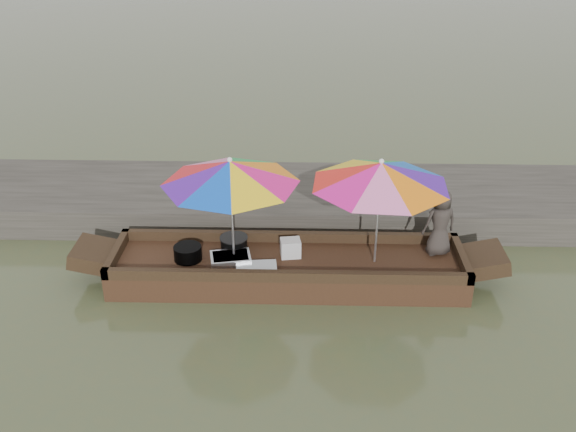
{
  "coord_description": "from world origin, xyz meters",
  "views": [
    {
      "loc": [
        0.21,
        -7.82,
        5.03
      ],
      "look_at": [
        0.0,
        0.1,
        1.0
      ],
      "focal_mm": 40.0,
      "sensor_mm": 36.0,
      "label": 1
    }
  ],
  "objects_px": {
    "tray_crayfish": "(231,258)",
    "supply_bag": "(290,248)",
    "cooking_pot": "(188,253)",
    "umbrella_bow": "(232,210)",
    "boat_hull": "(288,270)",
    "vendor": "(440,223)",
    "tray_scallop": "(256,269)",
    "charcoal_grill": "(234,244)",
    "umbrella_stern": "(378,212)"
  },
  "relations": [
    {
      "from": "tray_scallop",
      "to": "charcoal_grill",
      "type": "relative_size",
      "value": 1.45
    },
    {
      "from": "charcoal_grill",
      "to": "tray_scallop",
      "type": "bearing_deg",
      "value": -58.08
    },
    {
      "from": "cooking_pot",
      "to": "tray_scallop",
      "type": "distance_m",
      "value": 1.03
    },
    {
      "from": "supply_bag",
      "to": "umbrella_bow",
      "type": "distance_m",
      "value": 1.03
    },
    {
      "from": "cooking_pot",
      "to": "umbrella_stern",
      "type": "bearing_deg",
      "value": 0.36
    },
    {
      "from": "boat_hull",
      "to": "cooking_pot",
      "type": "relative_size",
      "value": 12.63
    },
    {
      "from": "tray_crayfish",
      "to": "supply_bag",
      "type": "xyz_separation_m",
      "value": [
        0.84,
        0.16,
        0.09
      ]
    },
    {
      "from": "cooking_pot",
      "to": "umbrella_bow",
      "type": "relative_size",
      "value": 0.21
    },
    {
      "from": "vendor",
      "to": "tray_crayfish",
      "type": "bearing_deg",
      "value": -10.36
    },
    {
      "from": "charcoal_grill",
      "to": "boat_hull",
      "type": "bearing_deg",
      "value": -20.19
    },
    {
      "from": "tray_crayfish",
      "to": "supply_bag",
      "type": "bearing_deg",
      "value": 11.06
    },
    {
      "from": "supply_bag",
      "to": "vendor",
      "type": "xyz_separation_m",
      "value": [
        2.11,
        0.14,
        0.37
      ]
    },
    {
      "from": "tray_crayfish",
      "to": "supply_bag",
      "type": "height_order",
      "value": "supply_bag"
    },
    {
      "from": "tray_scallop",
      "to": "boat_hull",
      "type": "bearing_deg",
      "value": 35.45
    },
    {
      "from": "vendor",
      "to": "charcoal_grill",
      "type": "bearing_deg",
      "value": -16.92
    },
    {
      "from": "boat_hull",
      "to": "tray_scallop",
      "type": "xyz_separation_m",
      "value": [
        -0.42,
        -0.3,
        0.21
      ]
    },
    {
      "from": "supply_bag",
      "to": "umbrella_stern",
      "type": "xyz_separation_m",
      "value": [
        1.19,
        -0.12,
        0.65
      ]
    },
    {
      "from": "tray_scallop",
      "to": "vendor",
      "type": "bearing_deg",
      "value": 12.24
    },
    {
      "from": "boat_hull",
      "to": "tray_crayfish",
      "type": "height_order",
      "value": "tray_crayfish"
    },
    {
      "from": "tray_scallop",
      "to": "umbrella_stern",
      "type": "xyz_separation_m",
      "value": [
        1.65,
        0.3,
        0.74
      ]
    },
    {
      "from": "charcoal_grill",
      "to": "vendor",
      "type": "xyz_separation_m",
      "value": [
        2.94,
        -0.04,
        0.41
      ]
    },
    {
      "from": "cooking_pot",
      "to": "tray_crayfish",
      "type": "relative_size",
      "value": 0.71
    },
    {
      "from": "vendor",
      "to": "supply_bag",
      "type": "bearing_deg",
      "value": -12.47
    },
    {
      "from": "charcoal_grill",
      "to": "umbrella_stern",
      "type": "relative_size",
      "value": 0.2
    },
    {
      "from": "tray_scallop",
      "to": "charcoal_grill",
      "type": "xyz_separation_m",
      "value": [
        -0.37,
        0.59,
        0.06
      ]
    },
    {
      "from": "tray_scallop",
      "to": "supply_bag",
      "type": "xyz_separation_m",
      "value": [
        0.46,
        0.42,
        0.1
      ]
    },
    {
      "from": "supply_bag",
      "to": "umbrella_stern",
      "type": "bearing_deg",
      "value": -5.64
    },
    {
      "from": "boat_hull",
      "to": "umbrella_bow",
      "type": "height_order",
      "value": "umbrella_bow"
    },
    {
      "from": "tray_crayfish",
      "to": "tray_scallop",
      "type": "bearing_deg",
      "value": -33.49
    },
    {
      "from": "boat_hull",
      "to": "vendor",
      "type": "relative_size",
      "value": 5.02
    },
    {
      "from": "umbrella_bow",
      "to": "vendor",
      "type": "bearing_deg",
      "value": 5.02
    },
    {
      "from": "tray_scallop",
      "to": "supply_bag",
      "type": "bearing_deg",
      "value": 42.47
    },
    {
      "from": "tray_scallop",
      "to": "umbrella_bow",
      "type": "distance_m",
      "value": 0.87
    },
    {
      "from": "tray_crayfish",
      "to": "umbrella_bow",
      "type": "xyz_separation_m",
      "value": [
        0.04,
        0.05,
        0.73
      ]
    },
    {
      "from": "vendor",
      "to": "umbrella_stern",
      "type": "height_order",
      "value": "umbrella_stern"
    },
    {
      "from": "boat_hull",
      "to": "charcoal_grill",
      "type": "height_order",
      "value": "charcoal_grill"
    },
    {
      "from": "supply_bag",
      "to": "umbrella_bow",
      "type": "bearing_deg",
      "value": -171.63
    },
    {
      "from": "tray_crayfish",
      "to": "umbrella_stern",
      "type": "xyz_separation_m",
      "value": [
        2.04,
        0.05,
        0.73
      ]
    },
    {
      "from": "boat_hull",
      "to": "tray_scallop",
      "type": "distance_m",
      "value": 0.56
    },
    {
      "from": "boat_hull",
      "to": "umbrella_bow",
      "type": "xyz_separation_m",
      "value": [
        -0.76,
        0.0,
        0.95
      ]
    },
    {
      "from": "supply_bag",
      "to": "umbrella_bow",
      "type": "xyz_separation_m",
      "value": [
        -0.8,
        -0.12,
        0.65
      ]
    },
    {
      "from": "umbrella_stern",
      "to": "supply_bag",
      "type": "bearing_deg",
      "value": 174.36
    },
    {
      "from": "tray_scallop",
      "to": "tray_crayfish",
      "type": "bearing_deg",
      "value": 146.51
    },
    {
      "from": "charcoal_grill",
      "to": "umbrella_bow",
      "type": "distance_m",
      "value": 0.74
    },
    {
      "from": "tray_crayfish",
      "to": "cooking_pot",
      "type": "bearing_deg",
      "value": 177.14
    },
    {
      "from": "umbrella_stern",
      "to": "cooking_pot",
      "type": "bearing_deg",
      "value": -179.64
    },
    {
      "from": "cooking_pot",
      "to": "supply_bag",
      "type": "distance_m",
      "value": 1.46
    },
    {
      "from": "umbrella_bow",
      "to": "umbrella_stern",
      "type": "height_order",
      "value": "same"
    },
    {
      "from": "tray_crayfish",
      "to": "vendor",
      "type": "xyz_separation_m",
      "value": [
        2.95,
        0.3,
        0.45
      ]
    },
    {
      "from": "boat_hull",
      "to": "supply_bag",
      "type": "distance_m",
      "value": 0.33
    }
  ]
}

